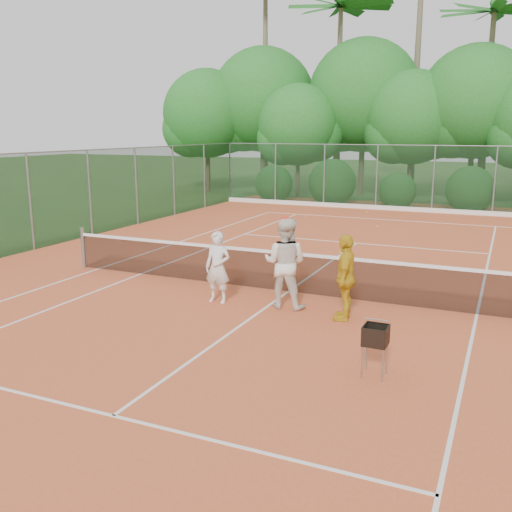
{
  "coord_description": "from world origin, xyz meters",
  "views": [
    {
      "loc": [
        4.51,
        -11.89,
        3.7
      ],
      "look_at": [
        -0.27,
        -1.2,
        1.1
      ],
      "focal_mm": 40.0,
      "sensor_mm": 36.0,
      "label": 1
    }
  ],
  "objects_px": {
    "player_white": "(218,267)",
    "player_center_grp": "(285,263)",
    "ball_hopper": "(376,336)",
    "player_yellow": "(345,277)"
  },
  "relations": [
    {
      "from": "player_white",
      "to": "player_center_grp",
      "type": "height_order",
      "value": "player_center_grp"
    },
    {
      "from": "player_center_grp",
      "to": "ball_hopper",
      "type": "height_order",
      "value": "player_center_grp"
    },
    {
      "from": "player_white",
      "to": "player_yellow",
      "type": "distance_m",
      "value": 2.83
    },
    {
      "from": "player_white",
      "to": "ball_hopper",
      "type": "xyz_separation_m",
      "value": [
        3.96,
        -2.43,
        -0.14
      ]
    },
    {
      "from": "player_white",
      "to": "player_center_grp",
      "type": "bearing_deg",
      "value": 7.98
    },
    {
      "from": "player_center_grp",
      "to": "player_yellow",
      "type": "xyz_separation_m",
      "value": [
        1.37,
        -0.26,
        -0.1
      ]
    },
    {
      "from": "player_yellow",
      "to": "player_white",
      "type": "bearing_deg",
      "value": -97.67
    },
    {
      "from": "player_yellow",
      "to": "ball_hopper",
      "type": "height_order",
      "value": "player_yellow"
    },
    {
      "from": "player_white",
      "to": "player_yellow",
      "type": "relative_size",
      "value": 0.91
    },
    {
      "from": "player_white",
      "to": "ball_hopper",
      "type": "relative_size",
      "value": 1.93
    }
  ]
}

